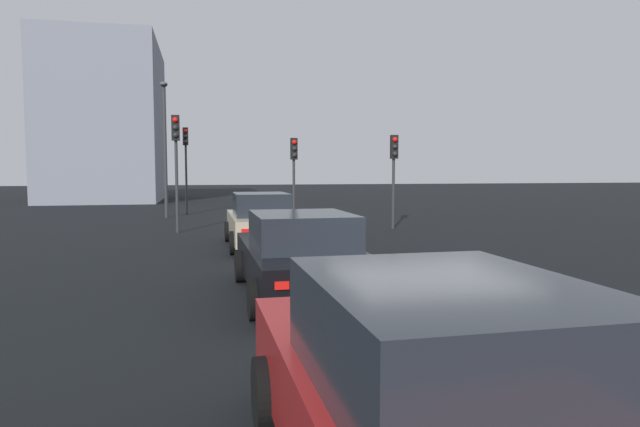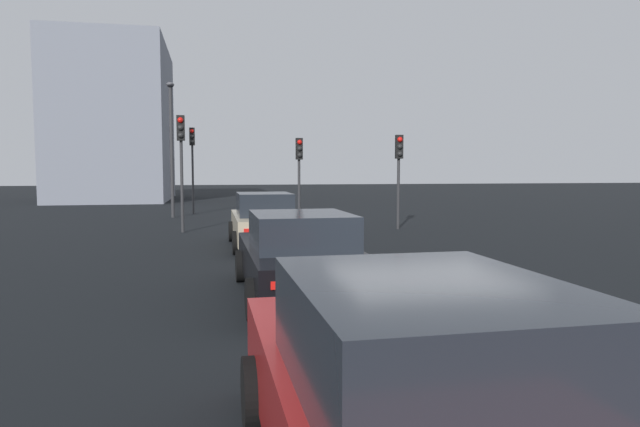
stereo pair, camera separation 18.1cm
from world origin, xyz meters
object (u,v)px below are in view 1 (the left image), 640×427
traffic_light_near_left (176,149)px  traffic_light_far_left (394,161)px  street_lamp_kerbside (165,137)px  car_beige_right_lead (260,221)px  traffic_light_far_right (186,152)px  car_black_right_second (300,256)px  traffic_light_near_right (294,162)px  car_red_right_third (433,405)px

traffic_light_near_left → traffic_light_far_left: (-0.43, -8.10, -0.43)m
traffic_light_near_left → street_lamp_kerbside: bearing=-172.9°
car_beige_right_lead → traffic_light_far_left: 7.02m
traffic_light_near_left → traffic_light_far_right: 8.65m
traffic_light_far_left → street_lamp_kerbside: 11.44m
car_black_right_second → street_lamp_kerbside: bearing=10.4°
traffic_light_near_right → traffic_light_far_right: bearing=-143.9°
car_beige_right_lead → traffic_light_near_right: bearing=-17.9°
traffic_light_near_left → traffic_light_far_right: (8.65, -0.12, 0.15)m
car_beige_right_lead → street_lamp_kerbside: street_lamp_kerbside is taller
car_beige_right_lead → car_red_right_third: (-12.95, 0.27, 0.00)m
car_beige_right_lead → car_black_right_second: 6.52m
traffic_light_far_right → car_beige_right_lead: bearing=10.3°
car_beige_right_lead → car_red_right_third: size_ratio=0.99×
car_black_right_second → traffic_light_far_right: bearing=6.8°
car_black_right_second → traffic_light_near_left: bearing=13.0°
traffic_light_far_left → street_lamp_kerbside: size_ratio=0.56×
car_red_right_third → traffic_light_near_right: (19.69, -2.42, 1.84)m
car_black_right_second → traffic_light_far_left: 11.94m
traffic_light_far_left → traffic_light_far_right: (9.08, 7.98, 0.58)m
traffic_light_near_left → traffic_light_far_right: size_ratio=0.95×
traffic_light_near_right → street_lamp_kerbside: street_lamp_kerbside is taller
traffic_light_far_right → street_lamp_kerbside: size_ratio=0.69×
car_beige_right_lead → car_black_right_second: bearing=-180.0°
car_black_right_second → traffic_light_near_left: size_ratio=1.12×
car_black_right_second → car_red_right_third: car_red_right_third is taller
traffic_light_near_right → traffic_light_far_left: 4.44m
traffic_light_near_left → traffic_light_far_left: bearing=87.4°
car_beige_right_lead → car_black_right_second: (-6.52, -0.03, -0.03)m
car_beige_right_lead → traffic_light_near_left: traffic_light_near_left is taller
traffic_light_far_left → street_lamp_kerbside: (7.11, 8.87, 1.23)m
traffic_light_near_right → traffic_light_far_left: traffic_light_near_right is taller
traffic_light_near_left → traffic_light_far_right: traffic_light_far_right is taller
traffic_light_far_right → traffic_light_far_left: bearing=41.0°
car_red_right_third → traffic_light_far_right: traffic_light_far_right is taller
car_black_right_second → traffic_light_far_left: (10.42, -5.52, 1.87)m
car_red_right_third → traffic_light_far_left: bearing=-19.5°
traffic_light_near_left → car_beige_right_lead: bearing=31.0°
traffic_light_far_left → car_beige_right_lead: bearing=-49.4°
car_black_right_second → car_red_right_third: size_ratio=1.02×
car_red_right_third → street_lamp_kerbside: size_ratio=0.73×
car_beige_right_lead → traffic_light_far_right: (12.97, 2.43, 2.42)m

